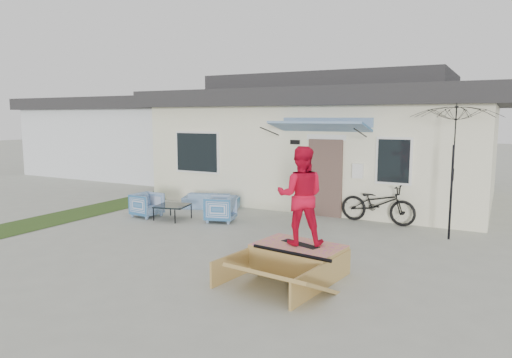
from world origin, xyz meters
The scene contains 13 objects.
ground centered at (0.00, 0.00, 0.00)m, with size 90.00×90.00×0.00m, color #9FA093.
grass_strip centered at (-5.20, 2.00, 0.00)m, with size 1.40×8.00×0.01m, color #294318.
house centered at (0.00, 7.99, 1.94)m, with size 10.80×8.49×4.10m.
neighbor_house centered at (-10.50, 10.00, 1.78)m, with size 8.60×7.60×3.50m.
loveseat centered at (-2.36, 3.96, 0.32)m, with size 1.65×0.48×0.64m, color #1E5A92.
armchair_left centered at (-3.25, 2.16, 0.36)m, with size 0.69×0.65×0.71m, color #1E5A92.
armchair_right centered at (-1.17, 2.59, 0.37)m, with size 0.71×0.67×0.74m, color #1E5A92.
coffee_table centered at (-2.41, 2.19, 0.19)m, with size 0.78×0.78×0.39m, color black.
bicycle centered at (2.47, 4.32, 0.62)m, with size 0.67×1.93×1.23m, color black.
patio_umbrella centered at (4.26, 3.49, 1.75)m, with size 2.16×2.04×2.20m.
skate_ramp centered at (2.18, -0.15, 0.25)m, with size 1.47×1.96×0.49m, color #A07C3F, non-canonical shape.
skateboard centered at (2.19, -0.10, 0.51)m, with size 0.75×0.19×0.05m, color black.
skater centered at (2.19, -0.10, 1.39)m, with size 0.83×0.64×1.70m, color red.
Camera 1 is at (5.22, -7.40, 2.71)m, focal length 32.62 mm.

